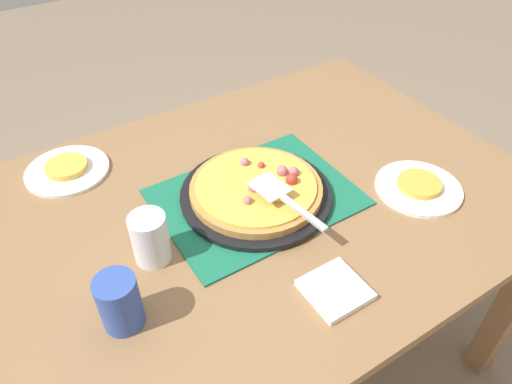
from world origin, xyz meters
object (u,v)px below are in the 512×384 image
object	(u,v)px
pizza_pan	(256,194)
plate_far_right	(418,188)
served_slice_right	(419,184)
cup_far	(150,238)
pizza	(257,188)
plate_near_left	(67,170)
served_slice_left	(66,167)
pizza_server	(283,197)
napkin_stack	(335,290)
cup_near	(119,302)

from	to	relation	value
pizza_pan	plate_far_right	size ratio (longest dim) A/B	1.73
served_slice_right	plate_far_right	bearing A→B (deg)	0.00
plate_far_right	cup_far	world-z (taller)	cup_far
pizza	plate_near_left	world-z (taller)	pizza
served_slice_left	pizza_server	size ratio (longest dim) A/B	0.47
served_slice_right	napkin_stack	distance (m)	0.41
served_slice_left	napkin_stack	bearing A→B (deg)	117.07
pizza_pan	plate_near_left	distance (m)	0.52
cup_far	pizza_server	world-z (taller)	cup_far
pizza	served_slice_right	bearing A→B (deg)	152.27
plate_near_left	plate_far_right	xyz separation A→B (m)	(-0.74, 0.55, 0.00)
plate_far_right	cup_far	bearing A→B (deg)	-12.73
pizza_pan	cup_near	bearing A→B (deg)	22.30
served_slice_left	plate_near_left	bearing A→B (deg)	0.00
pizza_pan	served_slice_right	distance (m)	0.42
napkin_stack	plate_near_left	bearing A→B (deg)	-62.93
plate_near_left	plate_far_right	world-z (taller)	same
plate_near_left	pizza_server	xyz separation A→B (m)	(-0.38, 0.46, 0.07)
pizza_server	napkin_stack	world-z (taller)	pizza_server
plate_far_right	pizza_server	distance (m)	0.38
pizza_pan	cup_far	world-z (taller)	cup_far
pizza	napkin_stack	world-z (taller)	pizza
pizza_server	plate_far_right	bearing A→B (deg)	164.69
plate_far_right	served_slice_left	size ratio (longest dim) A/B	2.00
pizza_pan	plate_far_right	xyz separation A→B (m)	(-0.37, 0.20, -0.01)
pizza_pan	served_slice_right	world-z (taller)	served_slice_right
pizza_pan	pizza	distance (m)	0.02
plate_near_left	served_slice_right	size ratio (longest dim) A/B	2.00
served_slice_right	pizza_server	world-z (taller)	pizza_server
served_slice_right	napkin_stack	bearing A→B (deg)	19.49
pizza_server	cup_near	bearing A→B (deg)	9.50
served_slice_right	napkin_stack	xyz separation A→B (m)	(0.39, 0.14, -0.01)
napkin_stack	pizza_server	bearing A→B (deg)	-97.42
pizza_pan	cup_far	xyz separation A→B (m)	(0.30, 0.04, 0.05)
cup_near	pizza_server	size ratio (longest dim) A/B	0.51
pizza_pan	cup_near	xyz separation A→B (m)	(0.41, 0.17, 0.05)
served_slice_left	cup_near	world-z (taller)	cup_near
plate_far_right	pizza_server	xyz separation A→B (m)	(0.36, -0.10, 0.07)
pizza	served_slice_right	distance (m)	0.42
plate_far_right	cup_near	size ratio (longest dim) A/B	1.83
served_slice_right	cup_far	world-z (taller)	cup_far
cup_near	pizza_server	distance (m)	0.43
pizza	served_slice_right	size ratio (longest dim) A/B	3.00
pizza	served_slice_left	size ratio (longest dim) A/B	3.00
pizza	plate_near_left	xyz separation A→B (m)	(0.37, -0.36, -0.03)
cup_near	pizza_server	xyz separation A→B (m)	(-0.42, -0.07, 0.01)
served_slice_left	pizza_pan	bearing A→B (deg)	135.99
cup_near	plate_far_right	bearing A→B (deg)	177.96
plate_far_right	served_slice_left	xyz separation A→B (m)	(0.74, -0.55, 0.01)
cup_far	pizza_pan	bearing A→B (deg)	-171.41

